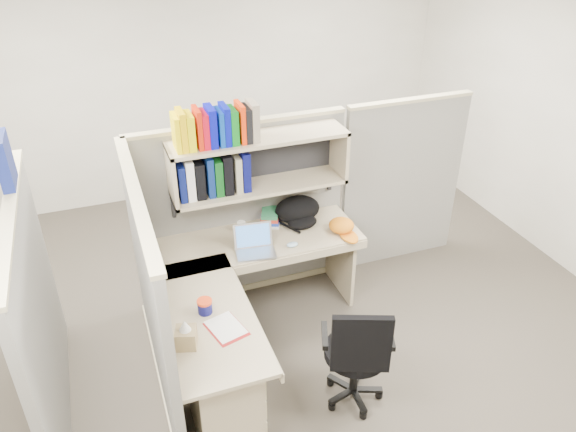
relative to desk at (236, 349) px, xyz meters
name	(u,v)px	position (x,y,z in m)	size (l,w,h in m)	color
ground	(278,353)	(0.41, 0.29, -0.44)	(6.00, 6.00, 0.00)	#353029
room_shell	(276,170)	(0.41, 0.29, 1.18)	(6.00, 6.00, 6.00)	#B9B4A7
cubicle	(212,237)	(0.04, 0.74, 0.47)	(3.79, 1.84, 1.95)	slate
desk	(236,349)	(0.00, 0.00, 0.00)	(1.74, 1.75, 0.73)	gray
laptop	(255,242)	(0.36, 0.66, 0.40)	(0.30, 0.30, 0.22)	#ABAAAF
backpack	(300,212)	(0.84, 0.96, 0.41)	(0.39, 0.30, 0.23)	black
orange_cap	(341,225)	(1.12, 0.73, 0.35)	(0.21, 0.24, 0.11)	orange
snack_canister	(205,306)	(-0.17, 0.11, 0.34)	(0.10, 0.10, 0.10)	#0E0F56
tissue_box	(186,333)	(-0.35, -0.16, 0.39)	(0.13, 0.13, 0.20)	#9D8659
mouse	(292,245)	(0.66, 0.66, 0.31)	(0.09, 0.06, 0.04)	#95B9D4
paper_cup	(241,227)	(0.34, 1.00, 0.34)	(0.07, 0.07, 0.10)	white
book_stack	(270,217)	(0.61, 1.07, 0.35)	(0.17, 0.23, 0.11)	gray
loose_paper	(226,327)	(-0.08, -0.08, 0.29)	(0.19, 0.26, 0.00)	silver
task_chair	(355,369)	(0.75, -0.36, -0.11)	(0.54, 0.50, 0.93)	black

